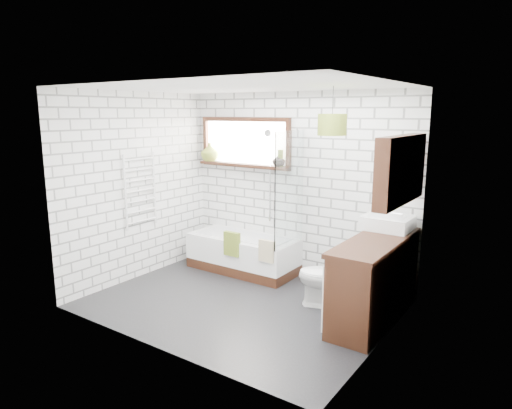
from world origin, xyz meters
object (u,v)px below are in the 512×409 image
Objects in this scene: toilet at (329,277)px; pendant at (332,125)px; basin at (388,222)px; bathtub at (243,253)px; vanity at (375,280)px.

pendant is at bearing -1.53° from toilet.
pendant is at bearing -128.05° from basin.
pendant reaches higher than bathtub.
pendant is at bearing -18.94° from bathtub.
vanity is at bearing 70.23° from toilet.
bathtub is 0.99× the size of vanity.
bathtub is 2.16m from vanity.
basin is (2.04, 0.05, 0.73)m from bathtub.
basin is 0.75× the size of toilet.
bathtub is 2.18× the size of toilet.
vanity is 0.56m from toilet.
pendant is (1.58, -0.54, 1.85)m from bathtub.
basin is 1.73× the size of pendant.
bathtub is at bearing 161.06° from pendant.
bathtub is at bearing -178.68° from basin.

